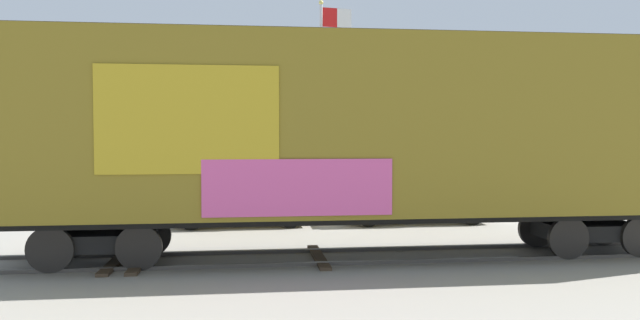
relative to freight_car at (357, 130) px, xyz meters
The scene contains 7 objects.
ground_plane 3.07m from the freight_car, ahead, with size 260.00×260.00×0.00m, color gray.
track 2.98m from the freight_car, ahead, with size 60.02×3.63×0.08m.
freight_car is the anchor object (origin of this frame).
flagpole 11.01m from the freight_car, 87.60° to the left, with size 1.34×0.40×8.00m.
hillside 61.85m from the freight_car, 88.90° to the left, with size 133.54×40.27×12.58m.
parked_car_tan 6.16m from the freight_car, 118.14° to the left, with size 4.22×2.04×1.72m.
parked_car_silver 6.18m from the freight_car, 64.90° to the left, with size 4.73×2.06×1.66m.
Camera 1 is at (-3.23, -13.16, 2.72)m, focal length 34.03 mm.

